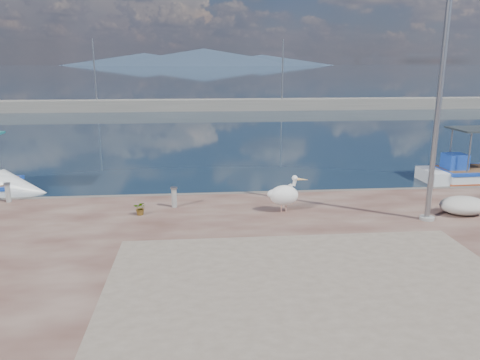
% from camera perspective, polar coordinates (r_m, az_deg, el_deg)
% --- Properties ---
extents(ground, '(1400.00, 1400.00, 0.00)m').
position_cam_1_polar(ground, '(12.77, 1.59, -9.89)').
color(ground, '#162635').
rests_on(ground, ground).
extents(quay_patch, '(9.00, 7.00, 0.01)m').
position_cam_1_polar(quay_patch, '(10.07, 9.55, -13.89)').
color(quay_patch, gray).
rests_on(quay_patch, quay).
extents(breakwater, '(120.00, 2.20, 7.50)m').
position_cam_1_polar(breakwater, '(51.79, -3.74, 9.13)').
color(breakwater, gray).
rests_on(breakwater, ground).
extents(mountains, '(370.00, 280.00, 22.00)m').
position_cam_1_polar(mountains, '(661.60, -4.94, 14.60)').
color(mountains, '#28384C').
rests_on(mountains, ground).
extents(pelican, '(1.25, 0.65, 1.21)m').
position_cam_1_polar(pelican, '(15.09, 5.46, -1.78)').
color(pelican, tan).
rests_on(pelican, quay).
extents(lamp_post, '(0.44, 0.96, 7.00)m').
position_cam_1_polar(lamp_post, '(14.89, 22.93, 7.66)').
color(lamp_post, gray).
rests_on(lamp_post, quay).
extents(bollard_near, '(0.23, 0.23, 0.69)m').
position_cam_1_polar(bollard_near, '(15.68, -8.04, -1.98)').
color(bollard_near, gray).
rests_on(bollard_near, quay).
extents(bollard_far, '(0.22, 0.22, 0.68)m').
position_cam_1_polar(bollard_far, '(17.97, -26.45, -1.28)').
color(bollard_far, gray).
rests_on(bollard_far, quay).
extents(potted_plant, '(0.46, 0.41, 0.44)m').
position_cam_1_polar(potted_plant, '(15.12, -12.02, -3.37)').
color(potted_plant, '#33722D').
rests_on(potted_plant, quay).
extents(net_pile_d, '(1.51, 1.13, 0.56)m').
position_cam_1_polar(net_pile_d, '(16.47, 25.57, -2.82)').
color(net_pile_d, silver).
rests_on(net_pile_d, quay).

